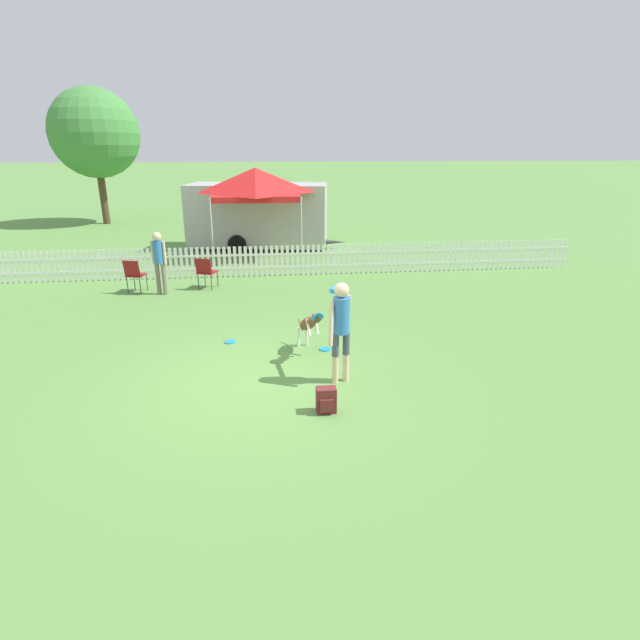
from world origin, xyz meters
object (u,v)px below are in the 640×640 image
object	(u,v)px
frisbee_near_handler	(325,349)
spectator_standing	(159,257)
frisbee_near_dog	(230,342)
backpack_on_grass	(326,400)
equipment_trailer	(258,215)
canopy_tent_main	(256,183)
tree_left_grove	(95,133)
leaping_dog	(309,324)
handler_person	(341,320)
folding_chair_center	(206,270)
folding_chair_blue_left	(134,273)

from	to	relation	value
frisbee_near_handler	spectator_standing	bearing A→B (deg)	131.68
frisbee_near_handler	spectator_standing	size ratio (longest dim) A/B	0.13
frisbee_near_dog	backpack_on_grass	world-z (taller)	backpack_on_grass
frisbee_near_dog	equipment_trailer	world-z (taller)	equipment_trailer
canopy_tent_main	equipment_trailer	xyz separation A→B (m)	(0.05, 1.55, -1.28)
spectator_standing	tree_left_grove	xyz separation A→B (m)	(-5.18, 13.58, 3.34)
backpack_on_grass	spectator_standing	distance (m)	7.74
spectator_standing	leaping_dog	bearing A→B (deg)	146.33
canopy_tent_main	tree_left_grove	world-z (taller)	tree_left_grove
handler_person	canopy_tent_main	world-z (taller)	canopy_tent_main
folding_chair_center	canopy_tent_main	size ratio (longest dim) A/B	0.29
handler_person	tree_left_grove	size ratio (longest dim) A/B	0.27
backpack_on_grass	canopy_tent_main	distance (m)	11.77
leaping_dog	folding_chair_center	xyz separation A→B (m)	(-2.43, 4.86, -0.05)
folding_chair_blue_left	folding_chair_center	xyz separation A→B (m)	(1.89, 0.16, -0.02)
frisbee_near_handler	tree_left_grove	distance (m)	20.59
equipment_trailer	tree_left_grove	size ratio (longest dim) A/B	0.94
tree_left_grove	folding_chair_center	bearing A→B (deg)	-64.36
folding_chair_center	spectator_standing	distance (m)	1.31
frisbee_near_dog	frisbee_near_handler	bearing A→B (deg)	-17.86
spectator_standing	frisbee_near_dog	bearing A→B (deg)	135.71
frisbee_near_dog	backpack_on_grass	bearing A→B (deg)	-62.21
frisbee_near_dog	backpack_on_grass	xyz separation A→B (m)	(1.60, -3.03, 0.18)
handler_person	backpack_on_grass	distance (m)	1.43
frisbee_near_handler	handler_person	bearing A→B (deg)	-86.71
folding_chair_blue_left	tree_left_grove	world-z (taller)	tree_left_grove
backpack_on_grass	tree_left_grove	world-z (taller)	tree_left_grove
canopy_tent_main	spectator_standing	bearing A→B (deg)	-118.86
frisbee_near_handler	frisbee_near_dog	size ratio (longest dim) A/B	1.00
handler_person	spectator_standing	distance (m)	6.99
leaping_dog	handler_person	bearing A→B (deg)	90.39
frisbee_near_dog	backpack_on_grass	size ratio (longest dim) A/B	0.56
handler_person	backpack_on_grass	world-z (taller)	handler_person
tree_left_grove	frisbee_near_handler	bearing A→B (deg)	-63.18
handler_person	folding_chair_center	xyz separation A→B (m)	(-2.83, 6.16, -0.57)
frisbee_near_handler	folding_chair_center	bearing A→B (deg)	119.95
canopy_tent_main	backpack_on_grass	bearing A→B (deg)	-84.91
spectator_standing	equipment_trailer	distance (m)	6.77
leaping_dog	tree_left_grove	bearing A→B (deg)	-81.11
frisbee_near_handler	spectator_standing	distance (m)	5.95
leaping_dog	folding_chair_center	world-z (taller)	leaping_dog
frisbee_near_dog	folding_chair_blue_left	size ratio (longest dim) A/B	0.24
frisbee_near_handler	backpack_on_grass	xyz separation A→B (m)	(-0.29, -2.42, 0.18)
frisbee_near_handler	tree_left_grove	xyz separation A→B (m)	(-9.08, 17.96, 4.35)
leaping_dog	equipment_trailer	bearing A→B (deg)	-101.96
leaping_dog	frisbee_near_dog	bearing A→B (deg)	-40.85
frisbee_near_handler	tree_left_grove	world-z (taller)	tree_left_grove
frisbee_near_handler	folding_chair_center	distance (m)	5.54
handler_person	equipment_trailer	distance (m)	12.06
equipment_trailer	spectator_standing	bearing A→B (deg)	-103.49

